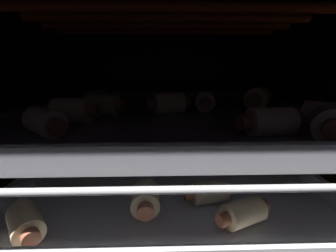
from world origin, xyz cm
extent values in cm
cube|color=black|center=(0.00, 0.00, -0.60)|extent=(51.36, 48.28, 1.20)
cube|color=black|center=(0.00, 23.54, 17.32)|extent=(51.36, 1.20, 34.64)
cube|color=black|center=(-25.08, 0.00, 17.32)|extent=(1.20, 45.88, 34.64)
cube|color=black|center=(25.08, 0.00, 17.32)|extent=(1.20, 45.88, 34.64)
cylinder|color=#F25919|center=(0.00, -5.05, 31.90)|extent=(39.17, 1.25, 1.25)
cylinder|color=#F25919|center=(0.00, 0.00, 31.90)|extent=(39.17, 1.25, 1.25)
cylinder|color=#F25919|center=(0.00, 5.05, 31.90)|extent=(39.17, 1.25, 1.25)
cylinder|color=#F25919|center=(0.00, 10.09, 31.90)|extent=(39.17, 1.25, 1.25)
cylinder|color=#B7B7BC|center=(-23.03, 0.00, 8.76)|extent=(0.60, 44.96, 0.60)
cylinder|color=#B7B7BC|center=(23.03, 0.00, 8.76)|extent=(0.60, 44.96, 0.60)
cylinder|color=#B7B7BC|center=(0.00, -13.11, 8.76)|extent=(46.06, 0.60, 0.60)
cylinder|color=#B7B7BC|center=(0.00, -9.37, 8.76)|extent=(46.06, 0.60, 0.60)
cylinder|color=#B7B7BC|center=(0.00, -5.62, 8.76)|extent=(46.06, 0.60, 0.60)
cylinder|color=#B7B7BC|center=(0.00, -1.87, 8.76)|extent=(46.06, 0.60, 0.60)
cylinder|color=#B7B7BC|center=(0.00, 1.87, 8.76)|extent=(46.06, 0.60, 0.60)
cylinder|color=#B7B7BC|center=(0.00, 5.62, 8.76)|extent=(46.06, 0.60, 0.60)
cylinder|color=#B7B7BC|center=(0.00, 9.37, 8.76)|extent=(46.06, 0.60, 0.60)
cylinder|color=#B7B7BC|center=(0.00, 13.11, 8.76)|extent=(46.06, 0.60, 0.60)
cylinder|color=#B7B7BC|center=(0.00, 16.86, 8.76)|extent=(46.06, 0.60, 0.60)
cylinder|color=#B7B7BC|center=(0.00, 20.61, 8.76)|extent=(46.06, 0.60, 0.60)
cube|color=silver|center=(0.00, 0.00, 9.44)|extent=(38.55, 37.80, 0.76)
cube|color=silver|center=(0.00, 18.50, 10.80)|extent=(38.55, 0.80, 1.95)
cube|color=silver|center=(-18.87, 0.00, 10.80)|extent=(0.80, 37.80, 1.95)
cube|color=silver|center=(18.87, 0.00, 10.80)|extent=(0.80, 37.80, 1.95)
cylinder|color=beige|center=(6.62, 4.30, 11.25)|extent=(3.70, 2.95, 2.86)
cylinder|color=#9E563D|center=(4.45, 4.35, 11.25)|extent=(0.73, 1.60, 1.58)
cylinder|color=#9E563D|center=(8.78, 4.25, 11.25)|extent=(0.73, 1.60, 1.58)
cylinder|color=beige|center=(4.48, -9.94, 11.08)|extent=(4.62, 3.39, 2.52)
cylinder|color=#9E563D|center=(2.00, -10.52, 11.08)|extent=(1.18, 1.40, 1.22)
cylinder|color=#9E563D|center=(6.96, -9.37, 11.08)|extent=(1.18, 1.40, 1.22)
cylinder|color=beige|center=(-13.04, -0.77, 11.13)|extent=(3.43, 3.10, 2.61)
cylinder|color=#9E563D|center=(-11.24, -1.09, 11.13)|extent=(0.86, 1.40, 1.31)
cylinder|color=#9E563D|center=(-14.84, -0.44, 11.13)|extent=(0.86, 1.40, 1.31)
cylinder|color=beige|center=(-13.72, -14.69, 11.15)|extent=(4.65, 4.80, 2.65)
cylinder|color=#9E563D|center=(-15.29, -12.85, 11.15)|extent=(1.63, 1.56, 1.47)
cylinder|color=#9E563D|center=(-12.14, -16.52, 11.15)|extent=(1.63, 1.56, 1.47)
cylinder|color=beige|center=(-2.82, -11.51, 11.34)|extent=(3.28, 3.42, 3.04)
cylinder|color=#9E563D|center=(-2.66, -13.58, 11.34)|extent=(1.75, 1.09, 1.68)
cylinder|color=#9E563D|center=(-2.98, -9.43, 11.34)|extent=(1.75, 1.09, 1.68)
cylinder|color=beige|center=(-14.76, 13.00, 11.09)|extent=(3.86, 3.97, 2.54)
cylinder|color=#9E563D|center=(-13.55, 11.36, 11.09)|extent=(1.66, 1.60, 1.31)
cylinder|color=#9E563D|center=(-15.97, 14.64, 11.09)|extent=(1.66, 1.60, 1.31)
cylinder|color=beige|center=(7.12, -13.71, 11.10)|extent=(4.66, 3.89, 2.55)
cylinder|color=#9E563D|center=(4.83, -14.67, 11.10)|extent=(1.43, 1.62, 1.34)
cylinder|color=#9E563D|center=(9.42, -12.75, 11.10)|extent=(1.43, 1.62, 1.34)
cylinder|color=#B7B7BC|center=(-23.03, 0.00, 17.74)|extent=(0.52, 44.96, 0.52)
cylinder|color=#B7B7BC|center=(23.03, 0.00, 17.74)|extent=(0.52, 44.96, 0.52)
cylinder|color=#B7B7BC|center=(0.00, -20.23, 17.74)|extent=(46.06, 0.52, 0.52)
cylinder|color=#B7B7BC|center=(0.00, -15.74, 17.74)|extent=(46.06, 0.52, 0.52)
cylinder|color=#B7B7BC|center=(0.00, -11.24, 17.74)|extent=(46.06, 0.52, 0.52)
cylinder|color=#B7B7BC|center=(0.00, -6.74, 17.74)|extent=(46.06, 0.52, 0.52)
cylinder|color=#B7B7BC|center=(0.00, -2.25, 17.74)|extent=(46.06, 0.52, 0.52)
cylinder|color=#B7B7BC|center=(0.00, 2.25, 17.74)|extent=(46.06, 0.52, 0.52)
cylinder|color=#B7B7BC|center=(0.00, 6.74, 17.74)|extent=(46.06, 0.52, 0.52)
cylinder|color=#B7B7BC|center=(0.00, 11.24, 17.74)|extent=(46.06, 0.52, 0.52)
cylinder|color=#B7B7BC|center=(0.00, 15.74, 17.74)|extent=(46.06, 0.52, 0.52)
cylinder|color=#B7B7BC|center=(0.00, 20.23, 17.74)|extent=(46.06, 0.52, 0.52)
cube|color=gray|center=(0.00, 0.00, 18.50)|extent=(38.55, 37.80, 1.01)
cube|color=gray|center=(0.00, -18.50, 19.55)|extent=(38.55, 0.80, 1.09)
cube|color=gray|center=(0.00, 18.50, 19.55)|extent=(38.55, 0.80, 1.09)
cube|color=gray|center=(-18.87, 0.00, 19.55)|extent=(0.80, 37.80, 1.09)
cube|color=gray|center=(18.87, 0.00, 19.55)|extent=(0.80, 37.80, 1.09)
cylinder|color=beige|center=(8.99, -13.18, 20.33)|extent=(4.28, 3.10, 2.64)
cylinder|color=#9E563D|center=(6.51, -13.48, 20.33)|extent=(1.17, 1.62, 1.52)
cylinder|color=#9E563D|center=(11.46, -12.88, 20.33)|extent=(1.17, 1.62, 1.52)
cylinder|color=beige|center=(-11.72, -12.58, 20.27)|extent=(4.55, 4.41, 2.53)
cylinder|color=#9E563D|center=(-9.92, -14.13, 20.27)|extent=(1.67, 1.73, 1.50)
cylinder|color=#9E563D|center=(-13.52, -11.04, 20.27)|extent=(1.67, 1.73, 1.50)
cylinder|color=beige|center=(13.86, 0.62, 20.69)|extent=(5.15, 5.36, 3.37)
cylinder|color=#9E563D|center=(15.37, 2.80, 20.69)|extent=(2.25, 2.04, 1.94)
cylinder|color=#9E563D|center=(12.35, -1.57, 20.69)|extent=(2.25, 2.04, 1.94)
cylinder|color=beige|center=(-0.10, -2.65, 20.48)|extent=(4.70, 3.96, 2.95)
cylinder|color=#9E563D|center=(-2.53, -3.36, 20.48)|extent=(1.44, 1.83, 1.61)
cylinder|color=#9E563D|center=(2.34, -1.94, 20.48)|extent=(1.44, 1.83, 1.61)
cylinder|color=beige|center=(13.10, -15.19, 20.54)|extent=(4.25, 4.27, 3.07)
cylinder|color=#9E563D|center=(14.11, -13.52, 20.54)|extent=(1.91, 1.57, 1.76)
cylinder|color=#9E563D|center=(12.09, -16.85, 20.54)|extent=(1.91, 1.57, 1.76)
cylinder|color=beige|center=(-11.04, -7.81, 20.46)|extent=(4.50, 3.55, 2.91)
cylinder|color=#9E563D|center=(-8.55, -8.23, 20.46)|extent=(1.21, 1.60, 1.45)
cylinder|color=#9E563D|center=(-13.52, -7.38, 20.46)|extent=(1.21, 1.60, 1.45)
cylinder|color=beige|center=(-8.76, -3.68, 20.42)|extent=(4.61, 3.88, 2.83)
cylinder|color=#9E563D|center=(-11.12, -2.94, 20.42)|extent=(1.37, 1.63, 1.39)
cylinder|color=#9E563D|center=(-6.40, -4.42, 20.42)|extent=(1.37, 1.63, 1.39)
cylinder|color=beige|center=(5.33, -0.23, 20.45)|extent=(3.08, 3.60, 2.89)
cylinder|color=#9E563D|center=(5.22, -2.30, 20.45)|extent=(1.54, 0.77, 1.51)
cylinder|color=#9E563D|center=(5.45, 1.83, 20.45)|extent=(1.54, 0.77, 1.51)
cylinder|color=beige|center=(-13.18, 8.13, 20.22)|extent=(3.67, 3.81, 2.43)
cylinder|color=#9E563D|center=(-14.30, 6.48, 20.22)|extent=(1.76, 1.66, 1.43)
cylinder|color=#9E563D|center=(-12.07, 9.79, 20.22)|extent=(1.76, 1.66, 1.43)
cylinder|color=beige|center=(15.96, -9.87, 20.34)|extent=(3.85, 3.87, 2.67)
cylinder|color=#9E563D|center=(14.84, -8.49, 20.34)|extent=(1.48, 1.39, 1.31)
camera|label=1|loc=(-0.91, -31.86, 24.86)|focal=22.74mm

